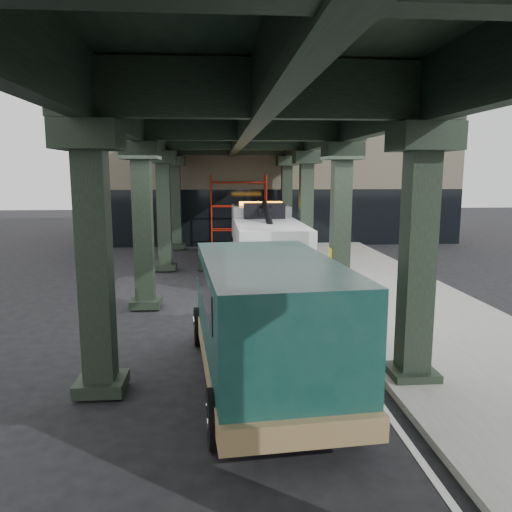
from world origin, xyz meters
name	(u,v)px	position (x,y,z in m)	size (l,w,h in m)	color
ground	(262,325)	(0.00, 0.00, 0.00)	(90.00, 90.00, 0.00)	black
sidewalk	(397,301)	(4.50, 2.00, 0.07)	(5.00, 40.00, 0.15)	gray
lane_stripe	(310,305)	(1.70, 2.00, 0.01)	(0.12, 38.00, 0.01)	silver
viaduct	(243,126)	(-0.40, 2.00, 5.46)	(7.40, 32.00, 6.40)	black
building	(265,175)	(2.00, 20.00, 4.00)	(22.00, 10.00, 8.00)	#C6B793
scaffolding	(239,210)	(0.00, 14.64, 2.11)	(3.08, 0.88, 4.00)	#AB1E0D
tow_truck	(265,237)	(0.80, 7.56, 1.45)	(2.81, 9.13, 2.98)	black
towed_van	(266,318)	(-0.29, -3.96, 1.38)	(2.99, 6.50, 2.56)	#113E37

